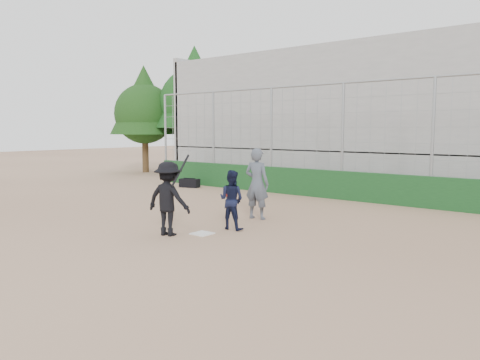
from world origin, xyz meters
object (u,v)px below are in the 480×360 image
Objects in this scene: batter_at_plate at (168,199)px; equipment_bag at (190,183)px; umpire at (257,187)px; catcher_crouched at (231,209)px.

batter_at_plate is 2.05× the size of equipment_bag.
catcher_crouched is at bearing 95.86° from umpire.
umpire is (-0.34, 1.47, 0.37)m from catcher_crouched.
equipment_bag is (-6.39, 3.78, -0.69)m from umpire.
catcher_crouched is 1.10× the size of equipment_bag.
equipment_bag is (-6.01, 6.64, -0.67)m from batter_at_plate.
catcher_crouched is at bearing 62.55° from batter_at_plate.
catcher_crouched is at bearing -37.99° from equipment_bag.
batter_at_plate is 1.85× the size of catcher_crouched.
batter_at_plate reaches higher than equipment_bag.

